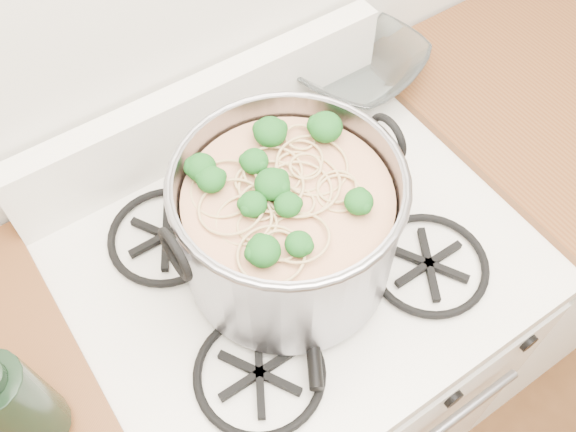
{
  "coord_description": "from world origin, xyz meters",
  "views": [
    {
      "loc": [
        -0.33,
        0.8,
        1.85
      ],
      "look_at": [
        -0.03,
        1.25,
        1.06
      ],
      "focal_mm": 40.0,
      "sensor_mm": 36.0,
      "label": 1
    }
  ],
  "objects_px": {
    "stock_pot": "(288,225)",
    "bottle": "(4,398)",
    "gas_range": "(294,357)",
    "glass_bowl": "(352,70)",
    "spatula": "(304,242)"
  },
  "relations": [
    {
      "from": "stock_pot",
      "to": "bottle",
      "type": "relative_size",
      "value": 1.38
    },
    {
      "from": "gas_range",
      "to": "stock_pot",
      "type": "bearing_deg",
      "value": -154.19
    },
    {
      "from": "bottle",
      "to": "stock_pot",
      "type": "bearing_deg",
      "value": -9.6
    },
    {
      "from": "gas_range",
      "to": "bottle",
      "type": "xyz_separation_m",
      "value": [
        -0.48,
        -0.04,
        0.62
      ]
    },
    {
      "from": "bottle",
      "to": "glass_bowl",
      "type": "bearing_deg",
      "value": 8.46
    },
    {
      "from": "spatula",
      "to": "glass_bowl",
      "type": "xyz_separation_m",
      "value": [
        0.32,
        0.28,
        0.0
      ]
    },
    {
      "from": "gas_range",
      "to": "bottle",
      "type": "distance_m",
      "value": 0.78
    },
    {
      "from": "glass_bowl",
      "to": "spatula",
      "type": "bearing_deg",
      "value": -138.49
    },
    {
      "from": "bottle",
      "to": "gas_range",
      "type": "bearing_deg",
      "value": -8.23
    },
    {
      "from": "gas_range",
      "to": "glass_bowl",
      "type": "distance_m",
      "value": 0.66
    },
    {
      "from": "glass_bowl",
      "to": "gas_range",
      "type": "bearing_deg",
      "value": -139.79
    },
    {
      "from": "gas_range",
      "to": "bottle",
      "type": "height_order",
      "value": "bottle"
    },
    {
      "from": "gas_range",
      "to": "spatula",
      "type": "bearing_deg",
      "value": -10.84
    },
    {
      "from": "gas_range",
      "to": "stock_pot",
      "type": "distance_m",
      "value": 0.6
    },
    {
      "from": "gas_range",
      "to": "bottle",
      "type": "relative_size",
      "value": 3.39
    }
  ]
}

